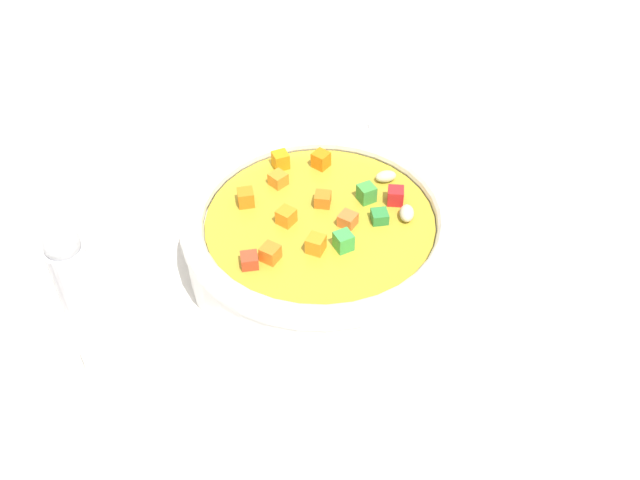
{
  "coord_description": "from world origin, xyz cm",
  "views": [
    {
      "loc": [
        20.74,
        -34.28,
        41.75
      ],
      "look_at": [
        0.0,
        0.0,
        2.62
      ],
      "focal_mm": 40.11,
      "sensor_mm": 36.0,
      "label": 1
    }
  ],
  "objects": [
    {
      "name": "spoon",
      "position": [
        -6.7,
        17.33,
        0.48
      ],
      "size": [
        14.71,
        15.28,
        1.09
      ],
      "rotation": [
        0.0,
        0.0,
        3.95
      ],
      "color": "silver",
      "rests_on": "ground_plane"
    },
    {
      "name": "ground_plane",
      "position": [
        0.0,
        0.0,
        -1.0
      ],
      "size": [
        140.0,
        140.0,
        2.0
      ],
      "primitive_type": "cube",
      "color": "silver"
    },
    {
      "name": "pepper_shaker",
      "position": [
        -12.89,
        -13.41,
        4.14
      ],
      "size": [
        2.92,
        2.92,
        8.32
      ],
      "color": "silver",
      "rests_on": "ground_plane"
    },
    {
      "name": "soup_bowl_main",
      "position": [
        -0.0,
        0.01,
        3.09
      ],
      "size": [
        21.32,
        21.32,
        6.13
      ],
      "color": "white",
      "rests_on": "ground_plane"
    }
  ]
}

